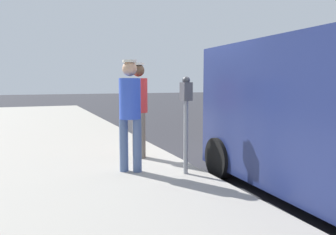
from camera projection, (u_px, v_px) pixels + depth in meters
ground_plane at (246, 170)px, 6.05m from camera, size 80.00×80.00×0.00m
sidewalk_slab at (39, 189)px, 4.72m from camera, size 5.00×32.00×0.15m
parking_meter_near at (186, 108)px, 5.13m from camera, size 0.14×0.18×1.52m
pedestrian_in_blue at (130, 108)px, 5.26m from camera, size 0.34×0.34×1.78m
pedestrian_in_red at (139, 103)px, 6.30m from camera, size 0.34×0.35×1.79m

